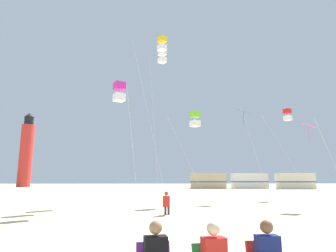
% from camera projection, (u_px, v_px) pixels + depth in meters
% --- Properties ---
extents(ground, '(200.00, 200.00, 0.00)m').
position_uv_depth(ground, '(184.00, 251.00, 7.16)').
color(ground, beige).
extents(kite_flyer_standing, '(0.37, 0.53, 1.16)m').
position_uv_depth(kite_flyer_standing, '(167.00, 203.00, 14.24)').
color(kite_flyer_standing, red).
rests_on(kite_flyer_standing, ground).
extents(kite_box_gold, '(2.77, 2.77, 13.13)m').
position_uv_depth(kite_box_gold, '(162.00, 44.00, 23.13)').
color(kite_box_gold, silver).
rests_on(kite_box_gold, ground).
extents(kite_diamond_rainbow, '(2.58, 2.54, 5.39)m').
position_uv_depth(kite_diamond_rainbow, '(309.00, 127.00, 18.24)').
color(kite_diamond_rainbow, silver).
rests_on(kite_diamond_rainbow, ground).
extents(kite_box_lime, '(2.67, 2.48, 6.70)m').
position_uv_depth(kite_box_lime, '(195.00, 119.00, 21.09)').
color(kite_box_lime, silver).
rests_on(kite_box_lime, ground).
extents(kite_box_white, '(1.51, 1.51, 12.88)m').
position_uv_depth(kite_box_white, '(162.00, 57.00, 24.98)').
color(kite_box_white, silver).
rests_on(kite_box_white, ground).
extents(kite_box_magenta, '(1.64, 1.81, 7.44)m').
position_uv_depth(kite_box_magenta, '(119.00, 92.00, 16.97)').
color(kite_box_magenta, silver).
rests_on(kite_box_magenta, ground).
extents(kite_diamond_violet, '(2.37, 2.25, 7.64)m').
position_uv_depth(kite_diamond_violet, '(244.00, 114.00, 24.19)').
color(kite_diamond_violet, silver).
rests_on(kite_diamond_violet, ground).
extents(kite_box_scarlet, '(3.21, 3.21, 8.54)m').
position_uv_depth(kite_box_scarlet, '(287.00, 115.00, 28.01)').
color(kite_box_scarlet, silver).
rests_on(kite_box_scarlet, ground).
extents(lighthouse_distant, '(2.80, 2.80, 16.80)m').
position_uv_depth(lighthouse_distant, '(26.00, 152.00, 64.65)').
color(lighthouse_distant, red).
rests_on(lighthouse_distant, ground).
extents(rv_van_tan, '(6.58, 2.76, 2.80)m').
position_uv_depth(rv_van_tan, '(208.00, 181.00, 52.65)').
color(rv_van_tan, '#C6B28C').
rests_on(rv_van_tan, ground).
extents(rv_van_white, '(6.57, 2.73, 2.80)m').
position_uv_depth(rv_van_white, '(249.00, 181.00, 52.87)').
color(rv_van_white, white).
rests_on(rv_van_white, ground).
extents(rv_van_cream, '(6.49, 2.47, 2.80)m').
position_uv_depth(rv_van_cream, '(295.00, 181.00, 51.13)').
color(rv_van_cream, beige).
rests_on(rv_van_cream, ground).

